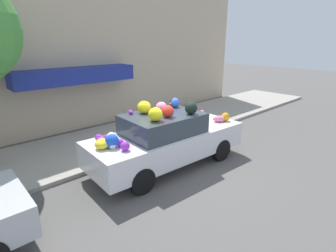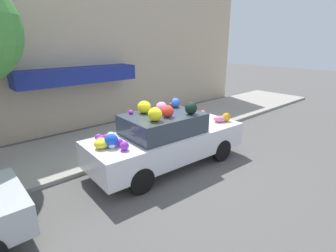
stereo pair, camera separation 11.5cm
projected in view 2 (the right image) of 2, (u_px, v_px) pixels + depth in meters
name	position (u px, v px, depth m)	size (l,w,h in m)	color
ground_plane	(170.00, 165.00, 7.46)	(60.00, 60.00, 0.00)	#565451
sidewalk_curb	(119.00, 138.00, 9.36)	(24.00, 3.20, 0.11)	#9E998E
building_facade	(83.00, 48.00, 9.96)	(18.00, 1.20, 6.31)	#C6B293
fire_hydrant	(196.00, 118.00, 10.36)	(0.20, 0.20, 0.70)	#B2B2B7
art_car	(166.00, 138.00, 7.22)	(4.60, 1.90, 1.86)	silver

